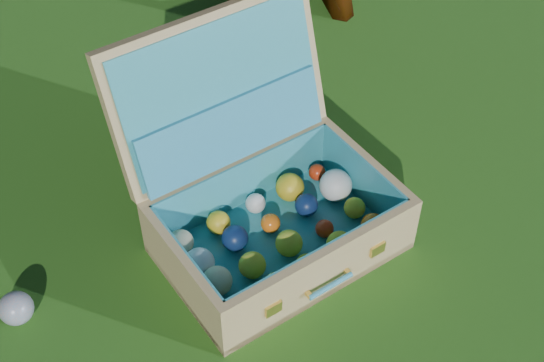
{
  "coord_description": "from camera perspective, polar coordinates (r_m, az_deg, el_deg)",
  "views": [
    {
      "loc": [
        -0.34,
        -1.03,
        1.35
      ],
      "look_at": [
        -0.04,
        0.11,
        0.15
      ],
      "focal_mm": 50.0,
      "sensor_mm": 36.0,
      "label": 1
    }
  ],
  "objects": [
    {
      "name": "ground",
      "position": [
        1.73,
        2.26,
        -5.82
      ],
      "size": [
        60.0,
        60.0,
        0.0
      ],
      "primitive_type": "plane",
      "color": "#215114",
      "rests_on": "ground"
    },
    {
      "name": "stray_ball",
      "position": [
        1.69,
        -18.72,
        -9.06
      ],
      "size": [
        0.07,
        0.07,
        0.07
      ],
      "primitive_type": "sphere",
      "color": "teal",
      "rests_on": "ground"
    },
    {
      "name": "suitcase",
      "position": [
        1.68,
        -0.89,
        -0.56
      ],
      "size": [
        0.64,
        0.62,
        0.48
      ],
      "rotation": [
        0.0,
        0.0,
        0.35
      ],
      "color": "tan",
      "rests_on": "ground"
    }
  ]
}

